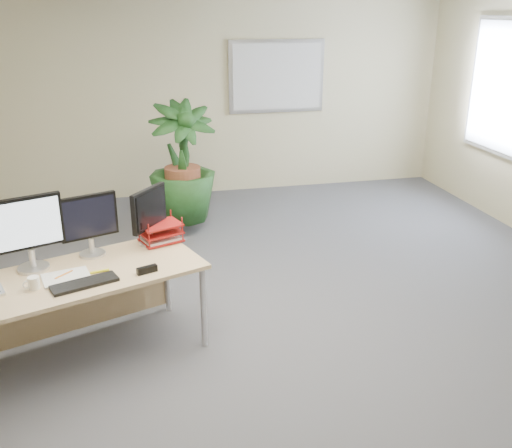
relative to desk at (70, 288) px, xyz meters
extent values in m
plane|color=#434348|center=(1.29, -0.26, -0.54)|extent=(8.00, 8.00, 0.00)
cube|color=beige|center=(1.29, 3.74, 0.81)|extent=(7.00, 0.04, 2.70)
cube|color=silver|center=(2.49, 3.71, 1.01)|extent=(1.30, 0.03, 0.95)
cube|color=silver|center=(2.49, 3.69, 1.01)|extent=(1.20, 0.01, 0.85)
cube|color=silver|center=(4.76, 2.04, 1.01)|extent=(0.03, 1.30, 1.55)
cube|color=white|center=(4.74, 2.04, 1.01)|extent=(0.01, 1.20, 1.45)
cube|color=tan|center=(0.03, -0.09, 0.13)|extent=(1.93, 1.32, 0.03)
cube|color=tan|center=(-0.09, 0.23, -0.22)|extent=(1.59, 0.60, 0.53)
cylinder|color=silver|center=(0.94, -0.10, -0.22)|extent=(0.05, 0.05, 0.65)
cylinder|color=silver|center=(0.71, 0.51, -0.22)|extent=(0.05, 0.05, 0.65)
imported|color=#183814|center=(1.05, 2.31, 0.21)|extent=(0.98, 0.98, 1.50)
cylinder|color=silver|center=(-0.24, 0.07, 0.15)|extent=(0.22, 0.22, 0.02)
cylinder|color=silver|center=(-0.24, 0.07, 0.23)|extent=(0.04, 0.04, 0.13)
cube|color=black|center=(-0.24, 0.07, 0.49)|extent=(0.47, 0.21, 0.37)
cube|color=silver|center=(-0.23, 0.05, 0.49)|extent=(0.41, 0.16, 0.33)
cylinder|color=silver|center=(0.16, 0.23, 0.15)|extent=(0.19, 0.19, 0.02)
cylinder|color=silver|center=(0.16, 0.23, 0.22)|extent=(0.04, 0.04, 0.11)
cube|color=black|center=(0.16, 0.23, 0.45)|extent=(0.41, 0.18, 0.33)
cube|color=black|center=(0.17, 0.21, 0.45)|extent=(0.36, 0.14, 0.29)
cylinder|color=silver|center=(0.60, 0.35, 0.15)|extent=(0.18, 0.18, 0.02)
cylinder|color=silver|center=(0.60, 0.35, 0.22)|extent=(0.04, 0.04, 0.11)
cube|color=black|center=(0.60, 0.35, 0.44)|extent=(0.28, 0.35, 0.31)
cube|color=black|center=(0.62, 0.34, 0.44)|extent=(0.23, 0.30, 0.28)
cube|color=black|center=(0.13, -0.26, 0.15)|extent=(0.46, 0.29, 0.02)
cylinder|color=white|center=(-0.19, -0.24, 0.18)|extent=(0.08, 0.08, 0.08)
torus|color=white|center=(-0.23, -0.24, 0.18)|extent=(0.06, 0.03, 0.06)
cube|color=silver|center=(0.00, -0.13, 0.15)|extent=(0.35, 0.30, 0.01)
cylinder|color=orange|center=(-0.02, -0.10, 0.16)|extent=(0.11, 0.11, 0.01)
cylinder|color=yellow|center=(0.22, -0.09, 0.15)|extent=(0.13, 0.04, 0.02)
cube|color=maroon|center=(0.68, 0.38, 0.16)|extent=(0.37, 0.32, 0.01)
cube|color=maroon|center=(0.68, 0.38, 0.22)|extent=(0.37, 0.32, 0.01)
cube|color=maroon|center=(0.68, 0.38, 0.29)|extent=(0.37, 0.32, 0.01)
cube|color=silver|center=(0.68, 0.38, 0.17)|extent=(0.33, 0.29, 0.02)
cube|color=black|center=(0.54, -0.17, 0.17)|extent=(0.15, 0.09, 0.05)
camera|label=1|loc=(0.48, -3.83, 1.88)|focal=40.00mm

